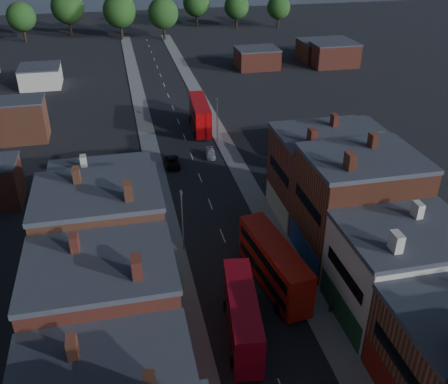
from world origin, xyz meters
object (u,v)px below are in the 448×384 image
bus_2 (200,114)px  car_2 (172,163)px  car_3 (211,154)px  bus_0 (242,315)px  bus_1 (274,263)px  ped_3 (331,304)px

bus_2 → car_2: bearing=-112.6°
bus_2 → car_3: bus_2 is taller
car_3 → bus_0: bearing=-91.1°
bus_1 → car_2: (-6.90, 31.35, -2.29)m
bus_0 → ped_3: bearing=15.1°
car_2 → ped_3: size_ratio=2.56×
car_3 → bus_2: bearing=93.6°
bus_0 → car_2: size_ratio=2.48×
bus_1 → car_3: 33.58m
bus_2 → car_2: size_ratio=2.66×
bus_1 → car_2: bus_1 is taller
bus_1 → bus_2: (0.21, 45.92, -0.05)m
car_3 → ped_3: ped_3 is taller
car_2 → car_3: (6.62, 2.15, -0.11)m
bus_2 → car_3: (-0.48, -12.42, -2.35)m
bus_1 → car_2: 32.18m
bus_0 → ped_3: bus_0 is taller
bus_1 → car_3: size_ratio=3.46×
car_2 → ped_3: ped_3 is taller
bus_1 → bus_2: size_ratio=1.03×
car_3 → ped_3: bearing=-77.3°
bus_0 → bus_1: (5.11, 6.47, 0.29)m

